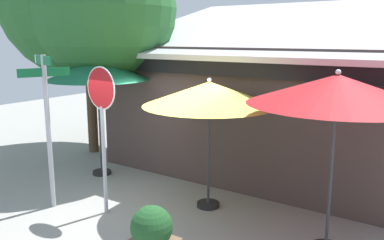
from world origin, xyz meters
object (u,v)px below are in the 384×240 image
Objects in this scene: patio_umbrella_forest_green_left at (97,70)px; patio_umbrella_mustard_center at (209,94)px; street_sign_post at (47,115)px; patio_umbrella_crimson_right at (337,90)px; sidewalk_planter at (152,240)px; stop_sign at (102,113)px.

patio_umbrella_forest_green_left is 3.17m from patio_umbrella_mustard_center.
street_sign_post is 1.03× the size of patio_umbrella_forest_green_left.
patio_umbrella_crimson_right is at bearing 14.96° from street_sign_post.
patio_umbrella_forest_green_left is 1.13× the size of patio_umbrella_mustard_center.
patio_umbrella_forest_green_left is 1.02× the size of patio_umbrella_crimson_right.
patio_umbrella_forest_green_left is at bearing 174.23° from patio_umbrella_crimson_right.
sidewalk_planter is (-1.86, -1.96, -2.03)m from patio_umbrella_crimson_right.
street_sign_post is 2.10m from patio_umbrella_forest_green_left.
patio_umbrella_forest_green_left reaches higher than patio_umbrella_crimson_right.
patio_umbrella_forest_green_left is (-1.71, 1.51, 0.60)m from stop_sign.
patio_umbrella_mustard_center is at bearing 33.99° from street_sign_post.
street_sign_post is at bearing 168.05° from sidewalk_planter.
patio_umbrella_crimson_right is at bearing 13.84° from stop_sign.
street_sign_post reaches higher than patio_umbrella_crimson_right.
sidewalk_planter is at bearing -77.07° from patio_umbrella_mustard_center.
street_sign_post is at bearing -146.01° from patio_umbrella_mustard_center.
patio_umbrella_crimson_right is at bearing -9.07° from patio_umbrella_mustard_center.
stop_sign is 0.96× the size of patio_umbrella_forest_green_left.
sidewalk_planter is at bearing -27.20° from stop_sign.
street_sign_post reaches higher than patio_umbrella_forest_green_left.
patio_umbrella_forest_green_left reaches higher than stop_sign.
street_sign_post is 1.14m from stop_sign.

